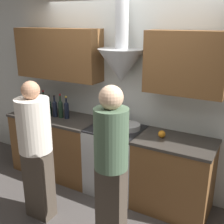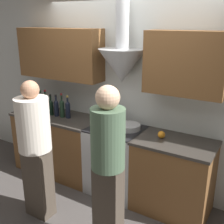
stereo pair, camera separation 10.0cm
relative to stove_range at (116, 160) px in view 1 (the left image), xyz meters
The scene contains 19 objects.
ground_plane 0.57m from the stove_range, 90.00° to the right, with size 12.00×12.00×0.00m, color #4C4744.
wall_back 1.04m from the stove_range, 105.29° to the left, with size 8.40×0.59×2.60m.
counter_left 1.02m from the stove_range, behind, with size 1.36×0.62×0.92m.
counter_right 0.80m from the stove_range, ahead, with size 0.93×0.62×0.92m.
stove_range is the anchor object (origin of this frame).
wine_bottle_0 1.72m from the stove_range, behind, with size 0.07×0.07×0.33m.
wine_bottle_1 1.62m from the stove_range, behind, with size 0.08×0.08×0.34m.
wine_bottle_2 1.52m from the stove_range, behind, with size 0.08×0.08×0.36m.
wine_bottle_3 1.44m from the stove_range, behind, with size 0.08×0.08×0.35m.
wine_bottle_4 1.34m from the stove_range, behind, with size 0.07×0.07×0.37m.
wine_bottle_5 1.24m from the stove_range, behind, with size 0.07×0.07×0.31m.
wine_bottle_6 1.15m from the stove_range, behind, with size 0.07×0.07×0.32m.
wine_bottle_7 1.07m from the stove_range, behind, with size 0.07×0.07×0.35m.
wine_bottle_8 0.99m from the stove_range, behind, with size 0.07×0.07×0.33m.
stock_pot 0.57m from the stove_range, behind, with size 0.27×0.27×0.18m.
mixing_bowl 0.52m from the stove_range, 19.72° to the left, with size 0.30×0.30×0.07m.
orange_fruit 0.80m from the stove_range, ahead, with size 0.09×0.09×0.09m.
person_foreground_left 1.14m from the stove_range, 119.97° to the right, with size 0.37×0.37×1.65m.
person_foreground_right 1.18m from the stove_range, 63.52° to the right, with size 0.32×0.32×1.73m.
Camera 1 is at (1.63, -2.65, 2.26)m, focal length 45.00 mm.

